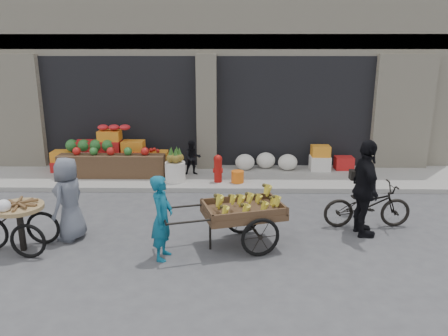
{
  "coord_description": "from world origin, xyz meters",
  "views": [
    {
      "loc": [
        0.65,
        -7.15,
        3.45
      ],
      "look_at": [
        0.53,
        1.33,
        1.1
      ],
      "focal_mm": 35.0,
      "sensor_mm": 36.0,
      "label": 1
    }
  ],
  "objects_px": {
    "pineapple_bin": "(175,172)",
    "bicycle": "(367,205)",
    "tricycle_cart": "(20,220)",
    "vendor_grey": "(69,199)",
    "seated_person": "(193,158)",
    "fire_hydrant": "(218,167)",
    "cyclist": "(365,189)",
    "vendor_woman": "(162,218)",
    "orange_bucket": "(238,177)",
    "banana_cart": "(240,209)"
  },
  "relations": [
    {
      "from": "banana_cart",
      "to": "bicycle",
      "type": "relative_size",
      "value": 1.45
    },
    {
      "from": "pineapple_bin",
      "to": "fire_hydrant",
      "type": "distance_m",
      "value": 1.11
    },
    {
      "from": "tricycle_cart",
      "to": "fire_hydrant",
      "type": "bearing_deg",
      "value": 50.36
    },
    {
      "from": "banana_cart",
      "to": "vendor_grey",
      "type": "distance_m",
      "value": 3.14
    },
    {
      "from": "vendor_woman",
      "to": "tricycle_cart",
      "type": "xyz_separation_m",
      "value": [
        -2.51,
        0.25,
        -0.16
      ]
    },
    {
      "from": "vendor_grey",
      "to": "fire_hydrant",
      "type": "bearing_deg",
      "value": 154.74
    },
    {
      "from": "orange_bucket",
      "to": "bicycle",
      "type": "xyz_separation_m",
      "value": [
        2.52,
        -2.52,
        0.18
      ]
    },
    {
      "from": "fire_hydrant",
      "to": "tricycle_cart",
      "type": "distance_m",
      "value": 5.0
    },
    {
      "from": "tricycle_cart",
      "to": "pineapple_bin",
      "type": "bearing_deg",
      "value": 61.58
    },
    {
      "from": "fire_hydrant",
      "to": "bicycle",
      "type": "bearing_deg",
      "value": -40.44
    },
    {
      "from": "fire_hydrant",
      "to": "cyclist",
      "type": "xyz_separation_m",
      "value": [
        2.82,
        -2.97,
        0.42
      ]
    },
    {
      "from": "fire_hydrant",
      "to": "orange_bucket",
      "type": "bearing_deg",
      "value": -5.71
    },
    {
      "from": "pineapple_bin",
      "to": "bicycle",
      "type": "relative_size",
      "value": 0.3
    },
    {
      "from": "fire_hydrant",
      "to": "cyclist",
      "type": "distance_m",
      "value": 4.11
    },
    {
      "from": "seated_person",
      "to": "vendor_grey",
      "type": "xyz_separation_m",
      "value": [
        -1.94,
        -3.87,
        0.2
      ]
    },
    {
      "from": "vendor_grey",
      "to": "tricycle_cart",
      "type": "bearing_deg",
      "value": -39.89
    },
    {
      "from": "orange_bucket",
      "to": "vendor_grey",
      "type": "height_order",
      "value": "vendor_grey"
    },
    {
      "from": "banana_cart",
      "to": "vendor_grey",
      "type": "relative_size",
      "value": 1.6
    },
    {
      "from": "fire_hydrant",
      "to": "vendor_woman",
      "type": "distance_m",
      "value": 4.06
    },
    {
      "from": "banana_cart",
      "to": "vendor_grey",
      "type": "height_order",
      "value": "vendor_grey"
    },
    {
      "from": "vendor_woman",
      "to": "pineapple_bin",
      "type": "bearing_deg",
      "value": 12.5
    },
    {
      "from": "pineapple_bin",
      "to": "orange_bucket",
      "type": "height_order",
      "value": "pineapple_bin"
    },
    {
      "from": "fire_hydrant",
      "to": "bicycle",
      "type": "xyz_separation_m",
      "value": [
        3.02,
        -2.57,
        -0.05
      ]
    },
    {
      "from": "vendor_woman",
      "to": "bicycle",
      "type": "xyz_separation_m",
      "value": [
        3.83,
        1.4,
        -0.28
      ]
    },
    {
      "from": "pineapple_bin",
      "to": "tricycle_cart",
      "type": "distance_m",
      "value": 4.39
    },
    {
      "from": "seated_person",
      "to": "bicycle",
      "type": "bearing_deg",
      "value": -50.91
    },
    {
      "from": "cyclist",
      "to": "bicycle",
      "type": "bearing_deg",
      "value": -29.01
    },
    {
      "from": "orange_bucket",
      "to": "banana_cart",
      "type": "height_order",
      "value": "banana_cart"
    },
    {
      "from": "banana_cart",
      "to": "seated_person",
      "type": "bearing_deg",
      "value": 89.78
    },
    {
      "from": "vendor_grey",
      "to": "banana_cart",
      "type": "bearing_deg",
      "value": 99.35
    },
    {
      "from": "vendor_woman",
      "to": "tricycle_cart",
      "type": "relative_size",
      "value": 1.01
    },
    {
      "from": "tricycle_cart",
      "to": "seated_person",
      "type": "bearing_deg",
      "value": 61.15
    },
    {
      "from": "orange_bucket",
      "to": "vendor_grey",
      "type": "xyz_separation_m",
      "value": [
        -3.14,
        -3.17,
        0.51
      ]
    },
    {
      "from": "pineapple_bin",
      "to": "cyclist",
      "type": "distance_m",
      "value": 4.98
    },
    {
      "from": "pineapple_bin",
      "to": "vendor_grey",
      "type": "height_order",
      "value": "vendor_grey"
    },
    {
      "from": "bicycle",
      "to": "fire_hydrant",
      "type": "bearing_deg",
      "value": 47.11
    },
    {
      "from": "banana_cart",
      "to": "bicycle",
      "type": "height_order",
      "value": "banana_cart"
    },
    {
      "from": "orange_bucket",
      "to": "bicycle",
      "type": "height_order",
      "value": "bicycle"
    },
    {
      "from": "fire_hydrant",
      "to": "bicycle",
      "type": "relative_size",
      "value": 0.41
    },
    {
      "from": "tricycle_cart",
      "to": "orange_bucket",
      "type": "bearing_deg",
      "value": 45.97
    },
    {
      "from": "orange_bucket",
      "to": "vendor_woman",
      "type": "height_order",
      "value": "vendor_woman"
    },
    {
      "from": "fire_hydrant",
      "to": "cyclist",
      "type": "relative_size",
      "value": 0.39
    },
    {
      "from": "orange_bucket",
      "to": "cyclist",
      "type": "height_order",
      "value": "cyclist"
    },
    {
      "from": "vendor_woman",
      "to": "seated_person",
      "type": "bearing_deg",
      "value": 7.02
    },
    {
      "from": "vendor_woman",
      "to": "vendor_grey",
      "type": "height_order",
      "value": "vendor_grey"
    },
    {
      "from": "cyclist",
      "to": "vendor_grey",
      "type": "bearing_deg",
      "value": 90.15
    },
    {
      "from": "pineapple_bin",
      "to": "tricycle_cart",
      "type": "bearing_deg",
      "value": -120.62
    },
    {
      "from": "fire_hydrant",
      "to": "pineapple_bin",
      "type": "bearing_deg",
      "value": 177.4
    },
    {
      "from": "pineapple_bin",
      "to": "bicycle",
      "type": "bearing_deg",
      "value": -32.48
    },
    {
      "from": "fire_hydrant",
      "to": "tricycle_cart",
      "type": "bearing_deg",
      "value": -131.84
    }
  ]
}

